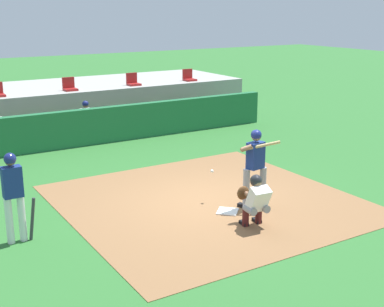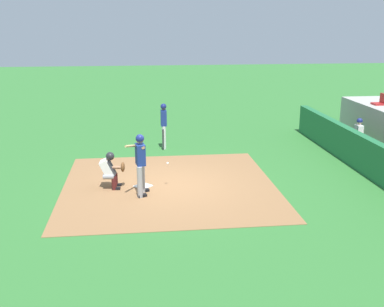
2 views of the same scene
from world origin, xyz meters
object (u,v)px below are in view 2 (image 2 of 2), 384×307
batter_at_plate (141,161)px  stadium_seat_0 (380,102)px  catcher_crouched (111,169)px  dugout_player_0 (355,134)px  on_deck_batter (164,123)px  home_plate (143,186)px

batter_at_plate → stadium_seat_0: 11.81m
catcher_crouched → dugout_player_0: size_ratio=1.59×
batter_at_plate → catcher_crouched: 1.19m
catcher_crouched → stadium_seat_0: 12.30m
batter_at_plate → on_deck_batter: batter_at_plate is taller
dugout_player_0 → stadium_seat_0: 3.07m
dugout_player_0 → home_plate: bearing=-69.4°
catcher_crouched → batter_at_plate: bearing=52.3°
dugout_player_0 → catcher_crouched: bearing=-71.3°
home_plate → catcher_crouched: size_ratio=0.21×
on_deck_batter → dugout_player_0: (1.27, 7.25, -0.35)m
batter_at_plate → stadium_seat_0: size_ratio=3.76×
on_deck_batter → dugout_player_0: on_deck_batter is taller
home_plate → stadium_seat_0: size_ratio=0.92×
batter_at_plate → on_deck_batter: bearing=169.4°
on_deck_batter → batter_at_plate: bearing=-10.6°
home_plate → dugout_player_0: (-3.07, 8.14, 0.65)m
home_plate → catcher_crouched: bearing=-89.3°
on_deck_batter → dugout_player_0: 7.37m
batter_at_plate → dugout_player_0: size_ratio=1.39×
on_deck_batter → stadium_seat_0: 9.34m
home_plate → on_deck_batter: 4.53m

